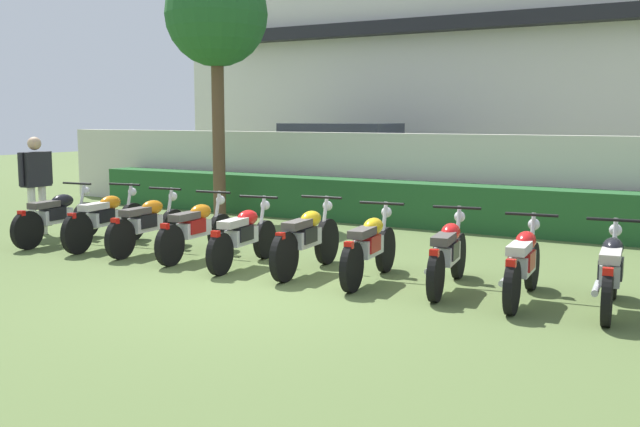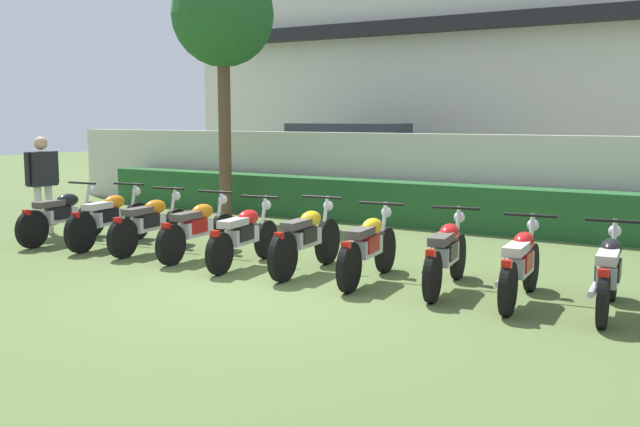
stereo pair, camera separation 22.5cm
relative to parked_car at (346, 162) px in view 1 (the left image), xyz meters
name	(u,v)px [view 1 (the left image)]	position (x,y,z in m)	size (l,w,h in m)	color
ground	(256,291)	(3.80, -9.13, -0.94)	(60.00, 60.00, 0.00)	#566B38
building	(562,40)	(3.80, 5.57, 3.24)	(21.61, 6.50, 8.35)	silver
compound_wall	(455,179)	(3.80, -2.58, -0.07)	(20.53, 0.30, 1.72)	beige
hedge_row	(441,206)	(3.80, -3.28, -0.52)	(16.42, 0.70, 0.83)	#235628
parked_car	(346,162)	(0.00, 0.00, 0.00)	(4.58, 2.25, 1.89)	navy
tree_near_inspector	(216,18)	(-0.70, -4.13, 3.08)	(2.06, 2.06, 5.10)	brown
motorcycle_in_row_0	(57,216)	(-0.94, -8.05, -0.49)	(0.60, 1.89, 0.96)	black
motorcycle_in_row_1	(105,218)	(0.00, -7.89, -0.48)	(0.60, 1.97, 0.97)	black
motorcycle_in_row_2	(147,223)	(0.89, -7.89, -0.49)	(0.60, 1.85, 0.95)	black
motorcycle_in_row_3	(196,228)	(1.85, -7.90, -0.49)	(0.60, 1.85, 0.95)	black
motorcycle_in_row_4	(243,235)	(2.80, -8.03, -0.50)	(0.60, 1.82, 0.94)	black
motorcycle_in_row_5	(306,238)	(3.75, -7.92, -0.48)	(0.60, 1.91, 0.98)	black
motorcycle_in_row_6	(369,246)	(4.72, -7.98, -0.49)	(0.60, 1.86, 0.96)	black
motorcycle_in_row_7	(448,253)	(5.71, -7.87, -0.49)	(0.60, 1.89, 0.95)	black
motorcycle_in_row_8	(523,263)	(6.65, -8.01, -0.50)	(0.60, 1.82, 0.94)	black
motorcycle_in_row_9	(611,271)	(7.56, -7.96, -0.50)	(0.60, 1.79, 0.94)	black
inspector_person	(36,177)	(-1.94, -7.63, 0.08)	(0.23, 0.69, 1.71)	silver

